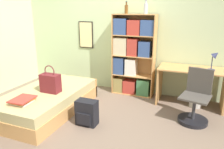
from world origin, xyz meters
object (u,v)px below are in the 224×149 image
Objects in this scene: handbag at (50,83)px; desk at (191,80)px; bottle_brown at (146,8)px; desk_lamp at (215,57)px; bed at (48,100)px; desk_chair at (195,106)px; backpack at (87,113)px; book_stack_on_bed at (23,100)px; waste_bin at (196,99)px; bookcase at (132,56)px; bottle_green at (126,9)px.

desk is (2.19, 1.22, -0.05)m from handbag.
desk_lamp is at bearing -7.14° from bottle_brown.
desk is (2.31, 1.19, 0.31)m from bed.
backpack is at bearing -154.76° from desk_chair.
bed is 2.48m from desk_chair.
backpack is (-0.50, -1.51, -1.55)m from bottle_brown.
book_stack_on_bed is 0.32× the size of desk.
book_stack_on_bed is 2.69m from bottle_brown.
waste_bin is at bearing 24.91° from bed.
desk_lamp reaches higher than desk_chair.
handbag is 2.39m from desk_chair.
desk_chair is (2.43, 1.11, -0.15)m from book_stack_on_bed.
desk_chair is at bearing 12.64° from bed.
desk_chair is (-0.23, -0.63, -0.67)m from desk_lamp.
bookcase is 6.12× the size of bottle_brown.
book_stack_on_bed is at bearing -142.89° from desk.
handbag is at bearing -154.57° from desk_lamp.
book_stack_on_bed is at bearing -90.65° from bed.
backpack reaches higher than waste_bin.
desk_chair is (2.42, 0.54, 0.08)m from bed.
desk_chair is at bearing -110.35° from desk_lamp.
bottle_green is at bearing 63.04° from book_stack_on_bed.
book_stack_on_bed is 3.22m from desk_lamp.
bottle_brown reaches higher than desk_chair.
bed is at bearing -152.79° from desk.
desk_lamp is at bearing 10.08° from waste_bin.
bed is 0.38m from handbag.
desk is 4.03× the size of waste_bin.
bookcase is 4.55× the size of desk_lamp.
waste_bin is (-0.22, -0.04, -0.80)m from desk_lamp.
handbag is 1.25× the size of book_stack_on_bed.
bed is 1.85m from bookcase.
bottle_green is 0.81× the size of waste_bin.
bookcase is 1.66m from backpack.
handbag reaches higher than bed.
backpack is at bearing 23.26° from book_stack_on_bed.
waste_bin is (1.45, -0.24, -1.59)m from bottle_green.
bookcase is 1.24m from desk.
bookcase reaches higher than bed.
bottle_brown reaches higher than book_stack_on_bed.
bed is 4.64× the size of backpack.
bottle_brown is at bearing -0.38° from bookcase.
backpack is at bearing -142.70° from desk_lamp.
bottle_green is at bearing 164.90° from bookcase.
bed is 2.99m from desk_lamp.
bottle_brown is (0.40, -0.04, 0.01)m from bottle_green.
desk is (2.32, 1.75, 0.08)m from book_stack_on_bed.
bottle_green reaches higher than desk_lamp.
bottle_brown is at bearing 143.07° from desk_chair.
bookcase is at bearing 80.54° from backpack.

